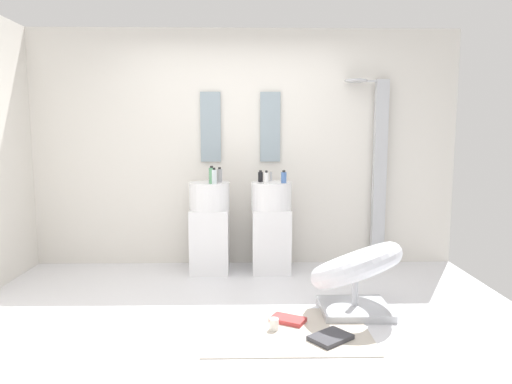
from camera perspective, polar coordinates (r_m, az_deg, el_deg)
ground_plane at (r=3.84m, az=-2.15°, el=-15.58°), size 4.80×3.60×0.04m
rear_partition at (r=5.19m, az=-1.91°, el=5.37°), size 4.80×0.10×2.60m
pedestal_sink_left at (r=4.93m, az=-5.74°, el=-4.23°), size 0.42×0.42×1.06m
pedestal_sink_right at (r=4.92m, az=1.90°, el=-4.21°), size 0.42×0.42×1.06m
vanity_mirror_left at (r=5.14m, az=-5.62°, el=8.00°), size 0.22×0.03×0.76m
vanity_mirror_right at (r=5.13m, az=1.77°, el=8.03°), size 0.22×0.03×0.76m
shower_column at (r=5.29m, az=14.86°, el=2.78°), size 0.49×0.24×2.05m
lounge_chair at (r=3.92m, az=12.20°, el=-9.55°), size 1.09×1.09×0.65m
area_rug at (r=3.61m, az=3.81°, el=-16.72°), size 1.22×0.85×0.01m
magazine_red at (r=3.74m, az=3.96°, el=-15.46°), size 0.30×0.26×0.03m
magazine_charcoal at (r=3.49m, az=9.19°, el=-17.32°), size 0.35×0.34×0.03m
coffee_mug at (r=3.59m, az=2.24°, el=-16.00°), size 0.07×0.07×0.09m
soap_bottle_green at (r=4.73m, az=-5.51°, el=2.05°), size 0.05×0.05×0.18m
soap_bottle_blue at (r=4.78m, az=3.45°, el=1.83°), size 0.06×0.06×0.13m
soap_bottle_clear at (r=4.72m, az=-5.22°, el=1.93°), size 0.06×0.06×0.16m
soap_bottle_black at (r=4.88m, az=0.56°, el=1.90°), size 0.05×0.05×0.12m
soap_bottle_grey at (r=4.84m, az=-4.52°, el=2.06°), size 0.05×0.05×0.16m
soap_bottle_white at (r=4.71m, az=1.29°, el=1.77°), size 0.05×0.05×0.13m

